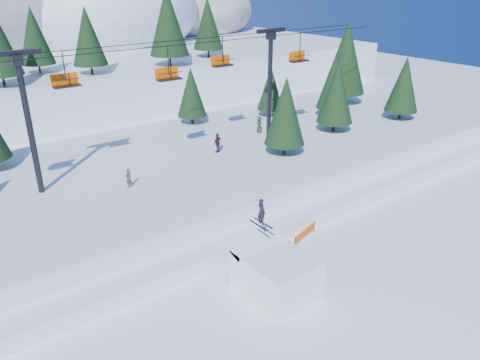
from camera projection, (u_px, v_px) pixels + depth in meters
ground at (295, 295)px, 27.56m from camera, size 160.00×160.00×0.00m
mid_shelf at (152, 178)px, 40.23m from camera, size 70.00×22.00×2.50m
berm at (218, 232)px, 33.19m from camera, size 70.00×6.00×1.10m
jump_kicker at (275, 272)px, 27.50m from camera, size 3.58×4.89×5.48m
chairlift at (155, 83)px, 37.49m from camera, size 46.00×3.21×10.28m
conifer_stand at (177, 107)px, 40.34m from camera, size 61.77×16.34×9.92m
distant_skiers at (143, 165)px, 37.27m from camera, size 29.38×6.10×1.86m
banner_near at (305, 233)px, 33.14m from camera, size 2.74×0.88×0.90m
banner_far at (353, 198)px, 38.24m from camera, size 2.72×0.94×0.90m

